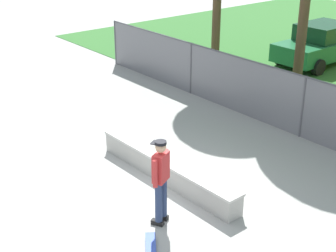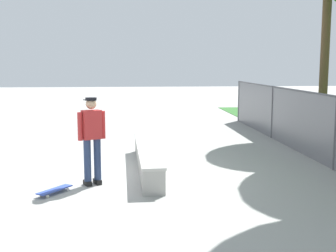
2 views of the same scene
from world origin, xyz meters
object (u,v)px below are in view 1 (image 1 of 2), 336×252
object	(u,v)px
skateboard	(151,245)
concrete_ledge	(167,169)
skateboarder	(161,178)
car_green	(321,44)

from	to	relation	value
skateboard	concrete_ledge	bearing A→B (deg)	134.56
concrete_ledge	skateboarder	world-z (taller)	skateboarder
car_green	skateboarder	bearing A→B (deg)	-68.35
concrete_ledge	skateboarder	bearing A→B (deg)	-42.62
concrete_ledge	skateboard	bearing A→B (deg)	-45.44
concrete_ledge	skateboarder	size ratio (longest dim) A/B	2.44
skateboarder	car_green	size ratio (longest dim) A/B	0.44
car_green	concrete_ledge	bearing A→B (deg)	-72.18
concrete_ledge	car_green	world-z (taller)	car_green
concrete_ledge	skateboard	size ratio (longest dim) A/B	5.87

